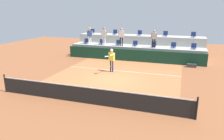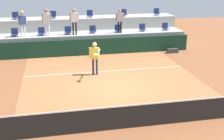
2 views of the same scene
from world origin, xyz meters
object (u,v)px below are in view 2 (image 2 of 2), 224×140
at_px(stadium_chair_lower_far_right, 165,27).
at_px(stadium_chair_upper_center, 90,14).
at_px(stadium_chair_lower_center, 93,30).
at_px(spectator_leaning_on_rail, 47,20).
at_px(stadium_chair_upper_left, 53,15).
at_px(spectator_in_white, 120,19).
at_px(stadium_chair_lower_right, 142,28).
at_px(stadium_chair_lower_mid_right, 118,29).
at_px(equipment_bag, 173,51).
at_px(spectator_in_grey, 74,19).
at_px(stadium_chair_lower_mid_left, 68,31).
at_px(stadium_chair_upper_far_left, 15,16).
at_px(tennis_ball, 110,68).
at_px(stadium_chair_upper_right, 124,13).
at_px(tennis_player, 95,55).
at_px(stadium_chair_lower_left, 41,32).
at_px(stadium_chair_upper_far_right, 157,12).
at_px(stadium_chair_lower_far_left, 15,33).
at_px(spectator_with_hat, 22,21).

bearing_deg(stadium_chair_lower_far_right, stadium_chair_upper_center, 161.33).
height_order(stadium_chair_lower_center, spectator_leaning_on_rail, spectator_leaning_on_rail).
distance_m(stadium_chair_upper_left, spectator_in_white, 5.00).
xyz_separation_m(stadium_chair_lower_right, stadium_chair_upper_left, (-6.27, 1.80, 0.85)).
distance_m(stadium_chair_lower_mid_right, spectator_in_white, 0.86).
relative_size(spectator_leaning_on_rail, equipment_bag, 2.35).
xyz_separation_m(spectator_in_grey, equipment_bag, (6.57, -1.45, -2.17)).
height_order(stadium_chair_lower_mid_left, spectator_leaning_on_rail, spectator_leaning_on_rail).
xyz_separation_m(stadium_chair_lower_center, stadium_chair_upper_left, (-2.65, 1.80, 0.85)).
xyz_separation_m(stadium_chair_lower_center, stadium_chair_upper_far_left, (-5.30, 1.80, 0.85)).
height_order(stadium_chair_lower_mid_right, tennis_ball, stadium_chair_lower_mid_right).
bearing_deg(stadium_chair_lower_far_right, stadium_chair_lower_mid_right, 180.00).
height_order(stadium_chair_upper_right, spectator_in_grey, spectator_in_grey).
relative_size(stadium_chair_lower_mid_left, tennis_player, 0.29).
bearing_deg(stadium_chair_lower_left, stadium_chair_lower_center, 0.00).
bearing_deg(equipment_bag, stadium_chair_upper_far_right, 89.18).
xyz_separation_m(stadium_chair_lower_far_left, stadium_chair_upper_center, (5.31, 1.80, 0.85)).
relative_size(stadium_chair_upper_center, spectator_leaning_on_rail, 0.29).
xyz_separation_m(stadium_chair_lower_mid_left, stadium_chair_upper_center, (1.78, 1.80, 0.85)).
xyz_separation_m(stadium_chair_lower_left, spectator_in_grey, (2.22, -0.38, 0.85)).
distance_m(stadium_chair_lower_mid_right, spectator_in_grey, 3.25).
xyz_separation_m(stadium_chair_upper_far_right, spectator_in_white, (-3.48, -2.18, -0.08)).
xyz_separation_m(stadium_chair_lower_left, spectator_leaning_on_rail, (0.41, -0.38, 0.88)).
bearing_deg(spectator_in_white, equipment_bag, -22.97).
bearing_deg(stadium_chair_lower_center, stadium_chair_upper_center, 88.19).
relative_size(stadium_chair_lower_mid_right, spectator_in_grey, 0.30).
xyz_separation_m(spectator_with_hat, spectator_in_grey, (3.35, 0.00, 0.03)).
bearing_deg(spectator_in_white, stadium_chair_upper_left, 154.07).
xyz_separation_m(stadium_chair_upper_far_left, stadium_chair_upper_far_right, (10.63, 0.00, 0.00)).
relative_size(stadium_chair_lower_mid_left, stadium_chair_lower_mid_right, 1.00).
bearing_deg(stadium_chair_lower_far_right, stadium_chair_upper_right, 146.33).
height_order(stadium_chair_lower_left, stadium_chair_lower_far_right, same).
bearing_deg(stadium_chair_upper_far_left, stadium_chair_lower_left, -45.20).
distance_m(stadium_chair_lower_center, stadium_chair_upper_far_right, 5.69).
relative_size(stadium_chair_lower_far_left, stadium_chair_upper_center, 1.00).
bearing_deg(tennis_ball, stadium_chair_upper_right, 71.93).
relative_size(stadium_chair_lower_mid_left, stadium_chair_lower_right, 1.00).
relative_size(stadium_chair_upper_right, spectator_with_hat, 0.31).
distance_m(stadium_chair_lower_center, spectator_in_white, 2.04).
distance_m(stadium_chair_lower_right, stadium_chair_upper_center, 4.09).
distance_m(stadium_chair_lower_far_left, spectator_in_grey, 4.07).
distance_m(stadium_chair_lower_far_right, equipment_bag, 2.26).
distance_m(stadium_chair_lower_far_right, spectator_in_white, 3.64).
height_order(stadium_chair_lower_center, stadium_chair_upper_far_left, stadium_chair_upper_far_left).
xyz_separation_m(spectator_in_white, tennis_ball, (-2.04, -6.63, -1.33)).
height_order(stadium_chair_lower_mid_right, stadium_chair_lower_right, same).
xyz_separation_m(stadium_chair_lower_center, stadium_chair_upper_right, (2.68, 1.80, 0.85)).
distance_m(stadium_chair_lower_far_left, stadium_chair_upper_far_left, 1.99).
relative_size(stadium_chair_lower_far_left, spectator_in_grey, 0.30).
xyz_separation_m(stadium_chair_lower_mid_right, stadium_chair_upper_center, (-1.76, 1.80, 0.85)).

